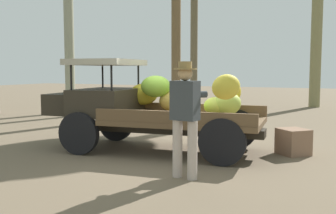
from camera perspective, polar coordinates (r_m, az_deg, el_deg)
ground_plane at (r=8.08m, az=-0.52°, el=-6.33°), size 60.00×60.00×0.00m
truck at (r=8.10m, az=-3.38°, el=0.08°), size 4.57×2.12×1.85m
farmer at (r=5.94m, az=2.49°, el=-0.75°), size 0.52×0.48×1.76m
wooden_crate at (r=8.08m, az=17.57°, el=-4.78°), size 0.72×0.72×0.50m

